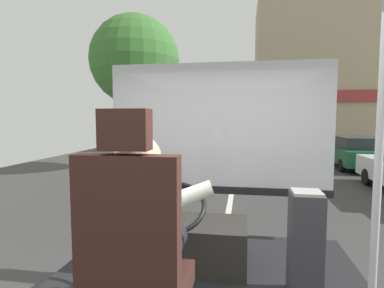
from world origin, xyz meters
name	(u,v)px	position (x,y,z in m)	size (l,w,h in m)	color
ground	(235,174)	(0.00, 8.80, -0.02)	(18.00, 44.00, 0.06)	#393939
driver_seat	(136,269)	(-0.22, -0.49, 1.20)	(0.48, 0.48, 1.37)	black
bus_driver	(143,225)	(-0.22, -0.37, 1.38)	(0.72, 0.58, 0.74)	black
steering_console	(185,241)	(-0.22, 0.79, 0.82)	(1.10, 1.02, 0.83)	#282623
handrail_pole	(378,181)	(1.03, -0.02, 1.59)	(0.04, 0.04, 1.97)	#B7B7BC
fare_box	(305,244)	(0.75, 0.46, 1.00)	(0.23, 0.24, 0.80)	#333338
windshield_panel	(218,143)	(0.00, 1.62, 1.65)	(2.50, 0.08, 1.48)	silver
street_tree	(135,61)	(-3.71, 9.19, 4.02)	(3.27, 3.27, 5.68)	#4C3828
shop_building	(344,77)	(6.02, 17.70, 4.29)	(10.12, 4.73, 8.59)	tan
parked_car_green	(357,151)	(4.62, 10.90, 0.62)	(1.88, 3.86, 1.21)	#195633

